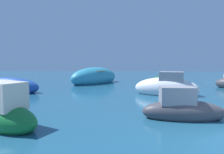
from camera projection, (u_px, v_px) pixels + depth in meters
The scene contains 6 objects.
moored_boat_0 at pixel (7, 87), 13.28m from camera, with size 4.96×1.90×1.43m.
moored_boat_1 at pixel (162, 81), 18.40m from camera, with size 3.50×3.37×1.09m.
moored_boat_2 at pixel (95, 78), 19.28m from camera, with size 5.42×6.20×2.12m.
moored_boat_4 at pixel (182, 109), 7.13m from camera, with size 3.14×1.11×1.45m.
moored_boat_5 at pixel (166, 87), 12.45m from camera, with size 4.44×2.74×1.88m.
moored_boat_7 at pixel (1, 113), 6.28m from camera, with size 3.62×2.55×1.77m.
Camera 1 is at (-3.81, -5.00, 2.16)m, focal length 29.87 mm.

